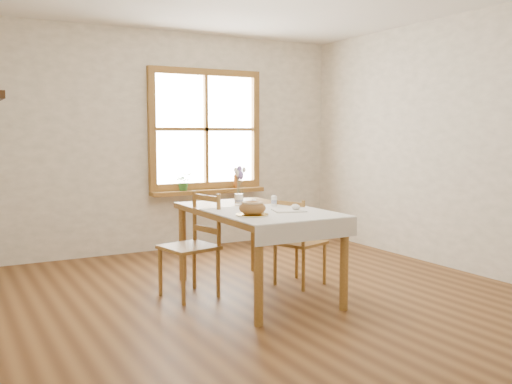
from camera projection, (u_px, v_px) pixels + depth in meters
ground at (273, 302)px, 4.75m from camera, size 5.00×5.00×0.00m
room_walls at (274, 96)px, 4.58m from camera, size 4.60×5.10×2.65m
window at (206, 129)px, 6.99m from camera, size 1.46×0.08×1.46m
window_sill at (209, 191)px, 7.01m from camera, size 1.46×0.20×0.05m
dining_table at (256, 219)px, 4.95m from camera, size 0.90×1.60×0.75m
table_linen at (274, 213)px, 4.67m from camera, size 0.91×0.99×0.01m
chair_left at (189, 246)px, 4.89m from camera, size 0.51×0.50×0.89m
chair_right at (300, 241)px, 5.28m from camera, size 0.50×0.49×0.82m
bread_plate at (252, 215)px, 4.48m from camera, size 0.29×0.29×0.01m
bread_loaf at (252, 207)px, 4.47m from camera, size 0.21×0.21×0.12m
egg_napkin at (289, 210)px, 4.75m from camera, size 0.31×0.29×0.01m
eggs at (289, 207)px, 4.75m from camera, size 0.25×0.23×0.04m
salt_shaker at (254, 204)px, 4.90m from camera, size 0.05×0.05×0.08m
pepper_shaker at (274, 201)px, 5.06m from camera, size 0.05×0.05×0.10m
flower_vase at (239, 200)px, 5.26m from camera, size 0.09×0.09×0.09m
lavender_bouquet at (239, 181)px, 5.24m from camera, size 0.14×0.14×0.27m
potted_plant at (184, 184)px, 6.84m from camera, size 0.24×0.26×0.17m
amber_bottle at (236, 181)px, 7.18m from camera, size 0.08×0.08×0.18m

